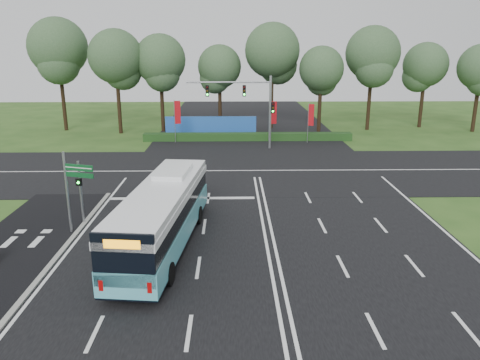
# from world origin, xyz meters

# --- Properties ---
(ground) EXTENTS (120.00, 120.00, 0.00)m
(ground) POSITION_xyz_m (0.00, 0.00, 0.00)
(ground) COLOR #284B19
(ground) RESTS_ON ground
(road_main) EXTENTS (20.00, 120.00, 0.04)m
(road_main) POSITION_xyz_m (0.00, 0.00, 0.02)
(road_main) COLOR black
(road_main) RESTS_ON ground
(road_cross) EXTENTS (120.00, 14.00, 0.05)m
(road_cross) POSITION_xyz_m (0.00, 12.00, 0.03)
(road_cross) COLOR black
(road_cross) RESTS_ON ground
(bike_path) EXTENTS (5.00, 18.00, 0.06)m
(bike_path) POSITION_xyz_m (-12.50, -3.00, 0.03)
(bike_path) COLOR black
(bike_path) RESTS_ON ground
(kerb_strip) EXTENTS (0.25, 18.00, 0.12)m
(kerb_strip) POSITION_xyz_m (-10.10, -3.00, 0.06)
(kerb_strip) COLOR gray
(kerb_strip) RESTS_ON ground
(city_bus) EXTENTS (3.73, 12.05, 3.40)m
(city_bus) POSITION_xyz_m (-5.15, -2.67, 1.71)
(city_bus) COLOR #53B2C1
(city_bus) RESTS_ON ground
(pedestrian_signal) EXTENTS (0.33, 0.43, 3.64)m
(pedestrian_signal) POSITION_xyz_m (-10.20, 0.71, 1.99)
(pedestrian_signal) COLOR gray
(pedestrian_signal) RESTS_ON ground
(street_sign) EXTENTS (1.68, 0.61, 4.48)m
(street_sign) POSITION_xyz_m (-10.11, -0.73, 2.79)
(street_sign) COLOR gray
(street_sign) RESTS_ON ground
(banner_flag_left) EXTENTS (0.64, 0.20, 4.40)m
(banner_flag_left) POSITION_xyz_m (-7.32, 23.66, 2.88)
(banner_flag_left) COLOR gray
(banner_flag_left) RESTS_ON ground
(banner_flag_mid) EXTENTS (0.64, 0.11, 4.33)m
(banner_flag_mid) POSITION_xyz_m (2.56, 23.65, 2.84)
(banner_flag_mid) COLOR gray
(banner_flag_mid) RESTS_ON ground
(banner_flag_right) EXTENTS (0.58, 0.25, 4.11)m
(banner_flag_right) POSITION_xyz_m (6.33, 23.03, 2.70)
(banner_flag_right) COLOR gray
(banner_flag_right) RESTS_ON ground
(traffic_light_gantry) EXTENTS (8.41, 0.28, 7.00)m
(traffic_light_gantry) POSITION_xyz_m (0.21, 20.50, 4.66)
(traffic_light_gantry) COLOR gray
(traffic_light_gantry) RESTS_ON ground
(hedge) EXTENTS (22.00, 1.20, 0.80)m
(hedge) POSITION_xyz_m (0.00, 24.50, 0.40)
(hedge) COLOR #193C15
(hedge) RESTS_ON ground
(blue_hoarding) EXTENTS (10.00, 0.30, 2.20)m
(blue_hoarding) POSITION_xyz_m (-4.00, 27.00, 1.10)
(blue_hoarding) COLOR #2055AF
(blue_hoarding) RESTS_ON ground
(eucalyptus_row) EXTENTS (53.88, 9.12, 12.87)m
(eucalyptus_row) POSITION_xyz_m (0.26, 30.89, 8.41)
(eucalyptus_row) COLOR black
(eucalyptus_row) RESTS_ON ground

